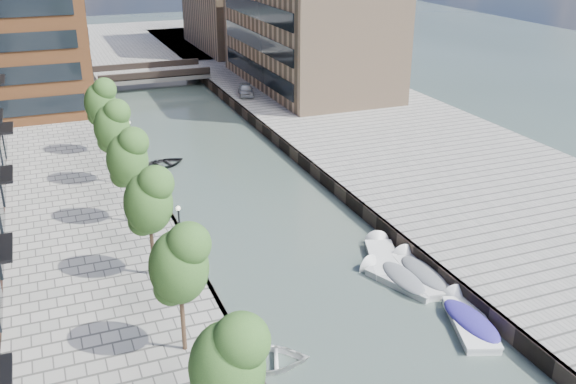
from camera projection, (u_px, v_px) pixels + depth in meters
water at (228, 175)px, 50.14m from camera, size 300.00×300.00×0.00m
quay_right at (406, 145)px, 55.37m from camera, size 20.00×140.00×1.00m
quay_wall_left at (150, 179)px, 47.88m from camera, size 0.25×140.00×1.00m
quay_wall_right at (300, 159)px, 52.01m from camera, size 0.25×140.00×1.00m
far_closure at (119, 44)px, 101.39m from camera, size 80.00×40.00×1.00m
tan_block_near at (307, 22)px, 71.33m from camera, size 12.00×25.00×14.00m
bridge at (151, 74)px, 77.04m from camera, size 13.00×6.00×1.30m
tree_1 at (227, 362)px, 20.34m from camera, size 2.50×2.50×5.95m
tree_2 at (179, 262)px, 26.34m from camera, size 2.50×2.50×5.95m
tree_3 at (148, 199)px, 32.35m from camera, size 2.50×2.50×5.95m
tree_4 at (127, 156)px, 38.35m from camera, size 2.50×2.50×5.95m
tree_5 at (112, 124)px, 44.35m from camera, size 2.50×2.50×5.95m
tree_6 at (100, 100)px, 50.35m from camera, size 2.50×2.50×5.95m
lamp_1 at (180, 235)px, 32.62m from camera, size 0.24×0.24×4.12m
lamp_2 at (131, 143)px, 46.34m from camera, size 0.24×0.24×4.12m
sloop_3 at (260, 364)px, 28.58m from camera, size 5.27×4.46×0.93m
sloop_4 at (162, 166)px, 51.84m from camera, size 4.68×3.92×0.83m
motorboat_1 at (397, 278)px, 35.14m from camera, size 3.12×4.81×1.52m
motorboat_2 at (382, 256)px, 37.72m from camera, size 3.01×4.86×1.53m
motorboat_3 at (468, 319)px, 31.50m from camera, size 3.19×5.11×1.61m
motorboat_4 at (420, 273)px, 35.69m from camera, size 2.21×5.02×1.62m
car at (246, 89)px, 68.89m from camera, size 2.38×4.09×1.31m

